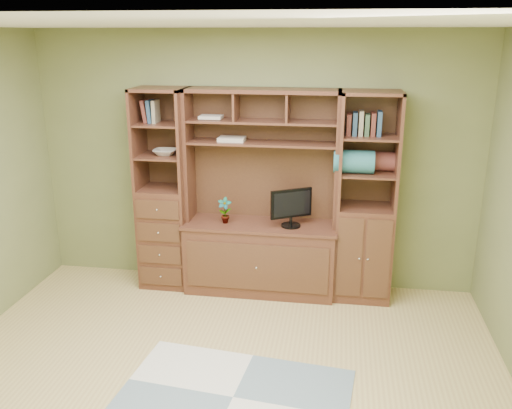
% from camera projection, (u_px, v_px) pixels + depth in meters
% --- Properties ---
extents(room, '(4.60, 4.10, 2.64)m').
position_uv_depth(room, '(208.00, 229.00, 3.62)').
color(room, tan).
rests_on(room, ground).
extents(center_hutch, '(1.54, 0.53, 2.05)m').
position_uv_depth(center_hutch, '(260.00, 195.00, 5.33)').
color(center_hutch, '#4F291B').
rests_on(center_hutch, ground).
extents(left_tower, '(0.50, 0.45, 2.05)m').
position_uv_depth(left_tower, '(164.00, 190.00, 5.51)').
color(left_tower, '#4F291B').
rests_on(left_tower, ground).
extents(right_tower, '(0.55, 0.45, 2.05)m').
position_uv_depth(right_tower, '(366.00, 199.00, 5.21)').
color(right_tower, '#4F291B').
rests_on(right_tower, ground).
extents(rug, '(1.78, 1.29, 0.01)m').
position_uv_depth(rug, '(233.00, 398.00, 3.96)').
color(rug, '#A7ADAC').
rests_on(rug, ground).
extents(monitor, '(0.47, 0.38, 0.52)m').
position_uv_depth(monitor, '(291.00, 201.00, 5.26)').
color(monitor, black).
rests_on(monitor, center_hutch).
extents(orchid, '(0.14, 0.09, 0.26)m').
position_uv_depth(orchid, '(225.00, 210.00, 5.39)').
color(orchid, '#9D5235').
rests_on(orchid, center_hutch).
extents(magazines, '(0.26, 0.19, 0.04)m').
position_uv_depth(magazines, '(232.00, 139.00, 5.29)').
color(magazines, '#B8AA9C').
rests_on(magazines, center_hutch).
extents(bowl, '(0.23, 0.23, 0.06)m').
position_uv_depth(bowl, '(165.00, 152.00, 5.39)').
color(bowl, beige).
rests_on(bowl, left_tower).
extents(blanket_teal, '(0.38, 0.22, 0.22)m').
position_uv_depth(blanket_teal, '(354.00, 162.00, 5.07)').
color(blanket_teal, '#29676E').
rests_on(blanket_teal, right_tower).
extents(blanket_red, '(0.33, 0.18, 0.18)m').
position_uv_depth(blanket_red, '(379.00, 161.00, 5.17)').
color(blanket_red, brown).
rests_on(blanket_red, right_tower).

